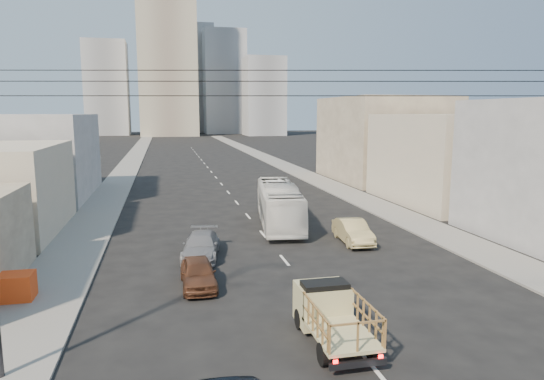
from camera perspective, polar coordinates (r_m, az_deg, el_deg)
name	(u,v)px	position (r m, az deg, el deg)	size (l,w,h in m)	color
sidewalk_left	(130,163)	(81.86, -16.33, 3.03)	(3.50, 180.00, 0.12)	gray
sidewalk_right	(272,160)	(83.66, -0.03, 3.52)	(3.50, 180.00, 0.12)	gray
lane_dashes	(214,175)	(65.10, -6.89, 1.82)	(0.15, 104.00, 0.01)	silver
flatbed_pickup	(332,312)	(17.99, 7.09, -14.02)	(1.95, 4.41, 1.90)	tan
city_bus	(279,204)	(35.33, 0.84, -1.69)	(2.59, 11.07, 3.08)	silver
sedan_brown	(198,273)	(23.38, -8.68, -9.64)	(1.58, 3.93, 1.34)	#58311E
sedan_tan	(353,231)	(31.12, 9.50, -4.82)	(1.54, 4.43, 1.46)	tan
sedan_grey	(201,246)	(27.92, -8.35, -6.49)	(1.93, 4.74, 1.38)	slate
overhead_wires	(394,82)	(14.30, 14.18, 12.16)	(23.01, 5.02, 0.72)	black
crate_stack	(12,287)	(24.13, -28.30, -10.01)	(1.80, 1.20, 1.14)	#EC4616
bldg_right_mid	(455,159)	(47.21, 20.72, 3.46)	(11.00, 14.00, 8.00)	beige
bldg_right_far	(383,139)	(61.33, 12.95, 5.90)	(12.00, 16.00, 10.00)	gray
bldg_left_far	(23,157)	(52.13, -27.20, 3.52)	(12.00, 16.00, 8.00)	gray
high_rise_tower	(167,51)	(182.61, -12.23, 15.73)	(20.00, 20.00, 60.00)	gray
midrise_ne	(224,83)	(198.14, -5.65, 12.44)	(16.00, 16.00, 40.00)	gray
midrise_nw	(107,89)	(192.49, -18.81, 11.22)	(15.00, 15.00, 34.00)	gray
midrise_back	(191,80)	(212.10, -9.46, 12.68)	(18.00, 18.00, 44.00)	gray
midrise_east	(264,97)	(180.09, -0.96, 10.92)	(14.00, 14.00, 28.00)	gray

